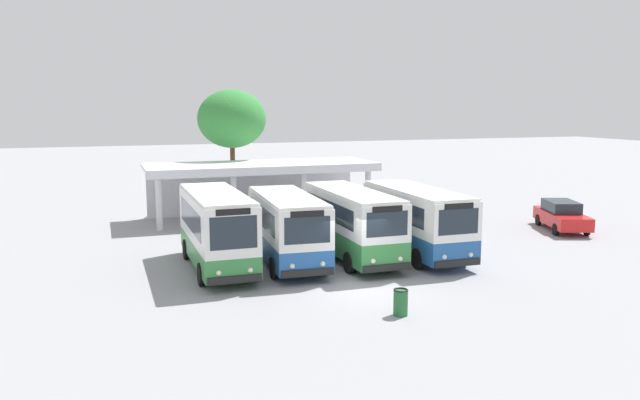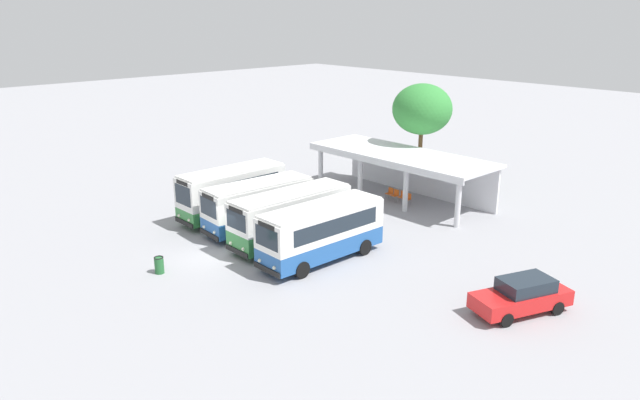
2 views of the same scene
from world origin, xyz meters
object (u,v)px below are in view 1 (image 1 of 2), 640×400
Objects in this scene: city_bus_nearest_orange at (217,227)px; waiting_chair_fourth_seat at (286,210)px; waiting_chair_end_by_column at (258,211)px; city_bus_middle_cream at (352,221)px; waiting_chair_middle_seat at (277,210)px; parked_car_flank at (562,215)px; city_bus_fourth_amber at (416,219)px; city_bus_second_in_row at (287,226)px; waiting_chair_second_from_end at (268,211)px; litter_bin_apron at (401,302)px.

city_bus_nearest_orange reaches higher than waiting_chair_fourth_seat.
city_bus_middle_cream is at bearing -80.99° from waiting_chair_end_by_column.
waiting_chair_middle_seat is at bearing -0.28° from waiting_chair_end_by_column.
waiting_chair_end_by_column is at bearing 99.01° from city_bus_middle_cream.
city_bus_fourth_amber is at bearing -166.26° from parked_car_flank.
city_bus_fourth_amber is (6.09, -0.38, 0.03)m from city_bus_second_in_row.
parked_car_flank is 5.65× the size of waiting_chair_end_by_column.
city_bus_fourth_amber is at bearing -69.42° from waiting_chair_second_from_end.
waiting_chair_middle_seat is (2.50, 10.78, -1.18)m from city_bus_second_in_row.
city_bus_middle_cream reaches higher than waiting_chair_middle_seat.
waiting_chair_second_from_end is 1.00× the size of waiting_chair_fourth_seat.
waiting_chair_second_from_end is at bearing 89.11° from litter_bin_apron.
city_bus_middle_cream is 13.71m from parked_car_flank.
waiting_chair_fourth_seat is (1.16, -0.07, 0.00)m from waiting_chair_second_from_end.
city_bus_nearest_orange reaches higher than city_bus_middle_cream.
city_bus_fourth_amber is at bearing -7.92° from city_bus_middle_cream.
city_bus_nearest_orange is 11.72m from waiting_chair_second_from_end.
waiting_chair_end_by_column is 1.00× the size of waiting_chair_fourth_seat.
city_bus_second_in_row reaches higher than waiting_chair_fourth_seat.
waiting_chair_end_by_column is at bearing 173.87° from waiting_chair_second_from_end.
city_bus_nearest_orange is 0.98× the size of city_bus_fourth_amber.
waiting_chair_second_from_end is 1.00× the size of waiting_chair_middle_seat.
city_bus_middle_cream is 10.94m from waiting_chair_end_by_column.
city_bus_middle_cream is 1.59× the size of parked_car_flank.
litter_bin_apron is at bearing -100.34° from city_bus_middle_cream.
waiting_chair_second_from_end is at bearing 110.58° from city_bus_fourth_amber.
waiting_chair_second_from_end is (-1.13, 10.68, -1.21)m from city_bus_middle_cream.
city_bus_fourth_amber is (9.13, -0.56, -0.09)m from city_bus_nearest_orange.
waiting_chair_fourth_seat is (6.12, 10.47, -1.29)m from city_bus_nearest_orange.
city_bus_second_in_row is at bearing -3.37° from city_bus_nearest_orange.
city_bus_nearest_orange is 12.03m from waiting_chair_middle_seat.
parked_car_flank is 15.92m from waiting_chair_fourth_seat.
city_bus_nearest_orange is at bearing -117.59° from waiting_chair_middle_seat.
waiting_chair_second_from_end is (4.96, 10.54, -1.29)m from city_bus_nearest_orange.
city_bus_middle_cream is at bearing -171.01° from parked_car_flank.
waiting_chair_fourth_seat is at bearing 105.28° from city_bus_fourth_amber.
waiting_chair_second_from_end is at bearing 149.74° from parked_car_flank.
city_bus_nearest_orange is 8.16× the size of litter_bin_apron.
waiting_chair_fourth_seat is at bearing -12.47° from waiting_chair_middle_seat.
city_bus_fourth_amber is 11.92m from waiting_chair_second_from_end.
city_bus_fourth_amber is 8.74× the size of waiting_chair_second_from_end.
parked_car_flank reaches higher than waiting_chair_second_from_end.
city_bus_middle_cream is at bearing 172.08° from city_bus_fourth_amber.
city_bus_nearest_orange is 11.55m from waiting_chair_end_by_column.
city_bus_middle_cream is 9.00× the size of waiting_chair_fourth_seat.
waiting_chair_second_from_end is at bearing 176.46° from waiting_chair_fourth_seat.
waiting_chair_fourth_seat is 18.41m from litter_bin_apron.
litter_bin_apron is at bearing -59.33° from city_bus_nearest_orange.
waiting_chair_end_by_column is at bearing 113.04° from city_bus_fourth_amber.
litter_bin_apron is at bearing -121.32° from city_bus_fourth_amber.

